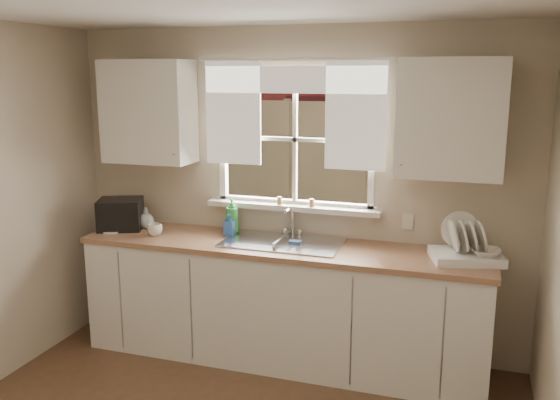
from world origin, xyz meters
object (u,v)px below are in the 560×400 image
(dish_rack, at_px, (466,250))
(cup, at_px, (155,230))
(soap_bottle_a, at_px, (232,216))
(black_appliance, at_px, (121,214))

(dish_rack, distance_m, cup, 2.31)
(soap_bottle_a, height_order, black_appliance, soap_bottle_a)
(soap_bottle_a, xyz_separation_m, cup, (-0.55, -0.24, -0.10))
(cup, bearing_deg, dish_rack, 22.01)
(soap_bottle_a, bearing_deg, cup, -152.17)
(dish_rack, relative_size, soap_bottle_a, 1.82)
(cup, height_order, black_appliance, black_appliance)
(cup, relative_size, black_appliance, 0.35)
(dish_rack, relative_size, cup, 4.45)
(cup, distance_m, black_appliance, 0.38)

